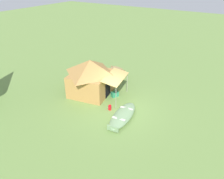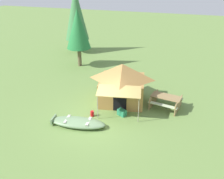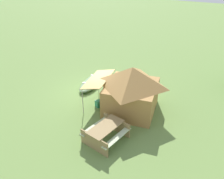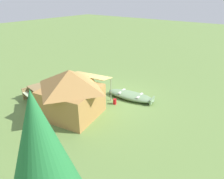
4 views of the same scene
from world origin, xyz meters
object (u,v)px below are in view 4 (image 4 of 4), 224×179
picnic_table (40,93)px  canvas_cabin_tent (71,92)px  cooler_box (87,98)px  fuel_can (115,102)px  beached_rowboat (131,96)px

picnic_table → canvas_cabin_tent: bearing=-178.8°
cooler_box → fuel_can: cooler_box is taller
cooler_box → canvas_cabin_tent: bearing=106.5°
canvas_cabin_tent → cooler_box: canvas_cabin_tent is taller
canvas_cabin_tent → picnic_table: 2.79m
beached_rowboat → picnic_table: (4.10, 3.38, 0.27)m
canvas_cabin_tent → fuel_can: canvas_cabin_tent is taller
canvas_cabin_tent → fuel_can: size_ratio=12.98×
beached_rowboat → canvas_cabin_tent: canvas_cabin_tent is taller
picnic_table → cooler_box: bearing=-142.9°
cooler_box → beached_rowboat: bearing=-137.9°
beached_rowboat → fuel_can: beached_rowboat is taller
beached_rowboat → picnic_table: size_ratio=1.57×
beached_rowboat → picnic_table: bearing=39.5°
beached_rowboat → fuel_can: size_ratio=9.70×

